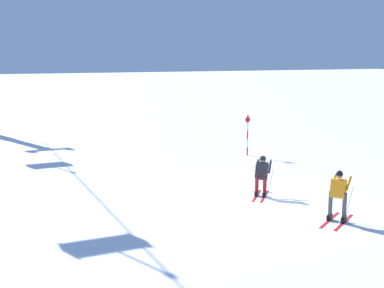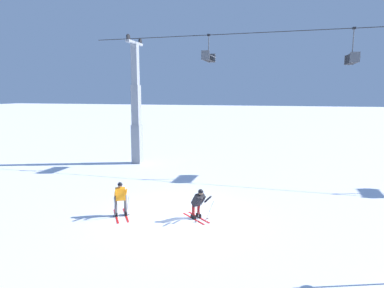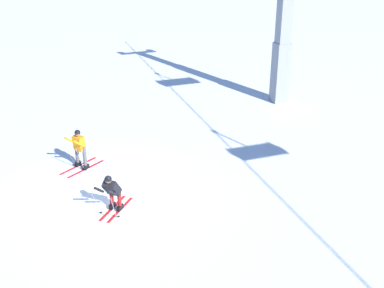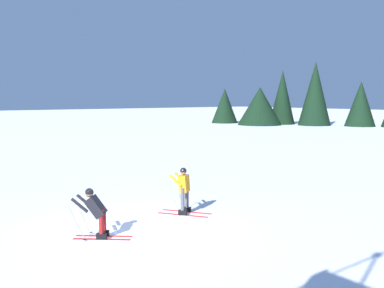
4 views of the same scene
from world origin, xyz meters
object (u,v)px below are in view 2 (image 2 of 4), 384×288
Objects in this scene: skier_carving_main at (198,202)px; lift_tower_near at (136,112)px; skier_distant_uphill at (120,197)px; chairlift_seat_nearest at (208,57)px; chairlift_seat_second at (351,58)px.

lift_tower_near reaches higher than skier_carving_main.
skier_carving_main is 0.90× the size of skier_distant_uphill.
lift_tower_near is 6.85m from chairlift_seat_nearest.
chairlift_seat_second is (9.30, 0.00, -0.35)m from chairlift_seat_nearest.
chairlift_seat_nearest is (5.60, -0.00, 3.95)m from lift_tower_near.
skier_carving_main is 3.49m from skier_distant_uphill.
skier_distant_uphill is at bearing -98.26° from chairlift_seat_nearest.
skier_carving_main is 0.78× the size of chairlift_seat_nearest.
lift_tower_near reaches higher than chairlift_seat_nearest.
skier_carving_main is 14.21m from chairlift_seat_second.
lift_tower_near is at bearing 180.00° from chairlift_seat_nearest.
chairlift_seat_nearest reaches higher than skier_carving_main.
skier_carving_main is 12.95m from lift_tower_near.
lift_tower_near is 11.76m from skier_distant_uphill.
chairlift_seat_nearest reaches higher than skier_distant_uphill.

